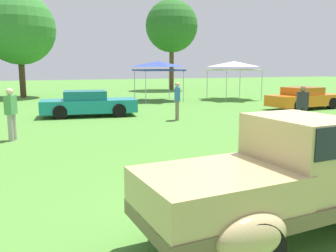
{
  "coord_description": "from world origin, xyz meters",
  "views": [
    {
      "loc": [
        -3.66,
        -4.12,
        2.38
      ],
      "look_at": [
        -0.87,
        3.17,
        1.07
      ],
      "focal_mm": 38.18,
      "sensor_mm": 36.0,
      "label": 1
    }
  ],
  "objects_px": {
    "show_car_teal": "(88,104)",
    "spectator_between_cars": "(11,112)",
    "spectator_near_truck": "(302,107)",
    "spectator_by_row": "(177,100)",
    "canopy_tent_center_field": "(158,65)",
    "show_car_orange": "(304,98)",
    "feature_pickup_truck": "(293,176)",
    "canopy_tent_right_field": "(234,65)"
  },
  "relations": [
    {
      "from": "show_car_teal",
      "to": "spectator_between_cars",
      "type": "xyz_separation_m",
      "value": [
        -3.16,
        -4.86,
        0.31
      ]
    },
    {
      "from": "spectator_near_truck",
      "to": "spectator_by_row",
      "type": "xyz_separation_m",
      "value": [
        -3.2,
        4.2,
        0.0
      ]
    },
    {
      "from": "spectator_near_truck",
      "to": "canopy_tent_center_field",
      "type": "bearing_deg",
      "value": 94.31
    },
    {
      "from": "show_car_orange",
      "to": "spectator_between_cars",
      "type": "xyz_separation_m",
      "value": [
        -14.89,
        -3.49,
        0.31
      ]
    },
    {
      "from": "show_car_orange",
      "to": "spectator_by_row",
      "type": "relative_size",
      "value": 2.69
    },
    {
      "from": "show_car_orange",
      "to": "spectator_by_row",
      "type": "xyz_separation_m",
      "value": [
        -8.24,
        -1.32,
        0.31
      ]
    },
    {
      "from": "show_car_orange",
      "to": "spectator_between_cars",
      "type": "height_order",
      "value": "spectator_between_cars"
    },
    {
      "from": "spectator_near_truck",
      "to": "spectator_by_row",
      "type": "height_order",
      "value": "same"
    },
    {
      "from": "feature_pickup_truck",
      "to": "spectator_between_cars",
      "type": "bearing_deg",
      "value": 115.11
    },
    {
      "from": "spectator_near_truck",
      "to": "canopy_tent_right_field",
      "type": "distance_m",
      "value": 12.93
    },
    {
      "from": "spectator_between_cars",
      "to": "canopy_tent_right_field",
      "type": "bearing_deg",
      "value": 35.04
    },
    {
      "from": "spectator_between_cars",
      "to": "canopy_tent_center_field",
      "type": "bearing_deg",
      "value": 51.07
    },
    {
      "from": "spectator_by_row",
      "to": "canopy_tent_center_field",
      "type": "xyz_separation_m",
      "value": [
        2.22,
        8.82,
        1.51
      ]
    },
    {
      "from": "spectator_near_truck",
      "to": "spectator_by_row",
      "type": "relative_size",
      "value": 1.0
    },
    {
      "from": "canopy_tent_right_field",
      "to": "spectator_near_truck",
      "type": "bearing_deg",
      "value": -110.19
    },
    {
      "from": "spectator_near_truck",
      "to": "canopy_tent_center_field",
      "type": "xyz_separation_m",
      "value": [
        -0.98,
        13.02,
        1.51
      ]
    },
    {
      "from": "spectator_by_row",
      "to": "show_car_orange",
      "type": "bearing_deg",
      "value": 9.13
    },
    {
      "from": "spectator_near_truck",
      "to": "spectator_between_cars",
      "type": "bearing_deg",
      "value": 168.34
    },
    {
      "from": "feature_pickup_truck",
      "to": "show_car_teal",
      "type": "distance_m",
      "value": 13.41
    },
    {
      "from": "spectator_between_cars",
      "to": "spectator_near_truck",
      "type": "bearing_deg",
      "value": -11.66
    },
    {
      "from": "feature_pickup_truck",
      "to": "spectator_by_row",
      "type": "height_order",
      "value": "feature_pickup_truck"
    },
    {
      "from": "spectator_near_truck",
      "to": "canopy_tent_right_field",
      "type": "bearing_deg",
      "value": 69.81
    },
    {
      "from": "feature_pickup_truck",
      "to": "spectator_near_truck",
      "type": "height_order",
      "value": "feature_pickup_truck"
    },
    {
      "from": "feature_pickup_truck",
      "to": "show_car_orange",
      "type": "distance_m",
      "value": 16.22
    },
    {
      "from": "spectator_near_truck",
      "to": "spectator_between_cars",
      "type": "relative_size",
      "value": 1.0
    },
    {
      "from": "spectator_between_cars",
      "to": "spectator_by_row",
      "type": "xyz_separation_m",
      "value": [
        6.65,
        2.16,
        0.0
      ]
    },
    {
      "from": "spectator_by_row",
      "to": "show_car_teal",
      "type": "bearing_deg",
      "value": 142.26
    },
    {
      "from": "canopy_tent_center_field",
      "to": "show_car_teal",
      "type": "bearing_deg",
      "value": -133.01
    },
    {
      "from": "show_car_orange",
      "to": "canopy_tent_right_field",
      "type": "xyz_separation_m",
      "value": [
        -0.6,
        6.53,
        1.82
      ]
    },
    {
      "from": "spectator_near_truck",
      "to": "canopy_tent_center_field",
      "type": "relative_size",
      "value": 0.57
    },
    {
      "from": "show_car_teal",
      "to": "spectator_near_truck",
      "type": "relative_size",
      "value": 2.72
    },
    {
      "from": "show_car_teal",
      "to": "spectator_near_truck",
      "type": "distance_m",
      "value": 9.61
    },
    {
      "from": "spectator_between_cars",
      "to": "canopy_tent_right_field",
      "type": "xyz_separation_m",
      "value": [
        14.29,
        10.02,
        1.51
      ]
    },
    {
      "from": "show_car_teal",
      "to": "spectator_by_row",
      "type": "relative_size",
      "value": 2.72
    },
    {
      "from": "feature_pickup_truck",
      "to": "canopy_tent_right_field",
      "type": "distance_m",
      "value": 21.26
    },
    {
      "from": "spectator_between_cars",
      "to": "spectator_by_row",
      "type": "bearing_deg",
      "value": 18.02
    },
    {
      "from": "spectator_near_truck",
      "to": "feature_pickup_truck",
      "type": "bearing_deg",
      "value": -132.09
    },
    {
      "from": "spectator_by_row",
      "to": "canopy_tent_center_field",
      "type": "relative_size",
      "value": 0.57
    },
    {
      "from": "spectator_between_cars",
      "to": "canopy_tent_center_field",
      "type": "distance_m",
      "value": 14.2
    },
    {
      "from": "spectator_between_cars",
      "to": "spectator_by_row",
      "type": "height_order",
      "value": "same"
    },
    {
      "from": "feature_pickup_truck",
      "to": "canopy_tent_right_field",
      "type": "relative_size",
      "value": 1.46
    },
    {
      "from": "feature_pickup_truck",
      "to": "canopy_tent_center_field",
      "type": "xyz_separation_m",
      "value": [
        4.88,
        19.51,
        1.56
      ]
    }
  ]
}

